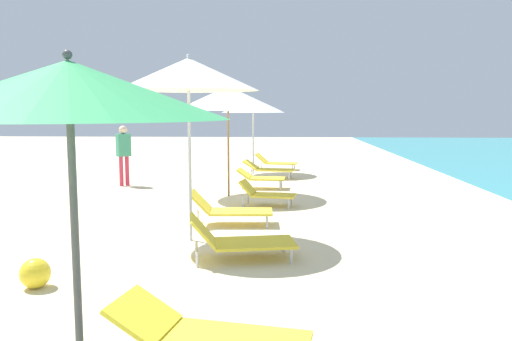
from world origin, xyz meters
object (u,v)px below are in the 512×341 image
object	(u,v)px
umbrella_second	(69,91)
lounger_second_shoreside	(207,334)
lounger_third_shoreside	(229,209)
umbrella_fourth	(228,98)
lounger_third_inland	(239,240)
lounger_farthest_inland	(268,169)
person_walking_near	(124,149)
umbrella_third	(188,74)
lounger_fourth_shoreside	(260,177)
umbrella_farthest	(253,106)
beach_ball	(35,273)
lounger_farthest_shoreside	(275,162)
lounger_fourth_inland	(266,193)

from	to	relation	value
umbrella_second	lounger_second_shoreside	world-z (taller)	umbrella_second
lounger_third_shoreside	umbrella_fourth	xyz separation A→B (m)	(-0.32, 3.13, 2.07)
lounger_third_shoreside	lounger_third_inland	size ratio (longest dim) A/B	0.97
lounger_farthest_inland	lounger_third_inland	bearing A→B (deg)	-83.34
umbrella_second	person_walking_near	size ratio (longest dim) A/B	1.48
umbrella_third	umbrella_second	bearing A→B (deg)	-88.28
umbrella_third	lounger_third_shoreside	distance (m)	2.66
lounger_second_shoreside	umbrella_fourth	world-z (taller)	umbrella_fourth
umbrella_second	lounger_fourth_shoreside	world-z (taller)	umbrella_second
lounger_second_shoreside	lounger_farthest_inland	world-z (taller)	lounger_farthest_inland
umbrella_third	umbrella_farthest	xyz separation A→B (m)	(0.54, 8.68, -0.43)
person_walking_near	beach_ball	distance (m)	8.30
lounger_second_shoreside	lounger_third_shoreside	xyz separation A→B (m)	(-0.34, 5.17, 0.03)
lounger_fourth_shoreside	lounger_third_shoreside	bearing A→B (deg)	-91.47
lounger_farthest_shoreside	lounger_farthest_inland	distance (m)	2.34
lounger_second_shoreside	lounger_fourth_inland	size ratio (longest dim) A/B	1.36
lounger_third_inland	lounger_farthest_inland	size ratio (longest dim) A/B	0.98
lounger_fourth_shoreside	person_walking_near	bearing A→B (deg)	178.77
umbrella_fourth	umbrella_farthest	world-z (taller)	umbrella_fourth
lounger_farthest_inland	lounger_fourth_inland	bearing A→B (deg)	-81.18
lounger_third_shoreside	lounger_farthest_shoreside	world-z (taller)	lounger_third_shoreside
lounger_third_shoreside	umbrella_farthest	world-z (taller)	umbrella_farthest
lounger_fourth_inland	umbrella_farthest	world-z (taller)	umbrella_farthest
umbrella_fourth	lounger_third_shoreside	bearing A→B (deg)	-84.13
lounger_second_shoreside	umbrella_third	world-z (taller)	umbrella_third
lounger_second_shoreside	beach_ball	bearing A→B (deg)	154.07
lounger_second_shoreside	lounger_farthest_inland	size ratio (longest dim) A/B	1.08
person_walking_near	lounger_third_shoreside	bearing A→B (deg)	-2.88
umbrella_third	lounger_third_inland	size ratio (longest dim) A/B	1.89
umbrella_second	beach_ball	distance (m)	3.71
lounger_second_shoreside	beach_ball	distance (m)	2.88
umbrella_third	person_walking_near	bearing A→B (deg)	116.21
lounger_third_inland	lounger_farthest_shoreside	bearing A→B (deg)	77.65
lounger_fourth_shoreside	lounger_farthest_inland	distance (m)	2.06
lounger_third_inland	person_walking_near	size ratio (longest dim) A/B	0.94
lounger_fourth_inland	umbrella_third	bearing A→B (deg)	-100.98
lounger_second_shoreside	lounger_fourth_shoreside	world-z (taller)	lounger_fourth_shoreside
beach_ball	lounger_second_shoreside	bearing A→B (deg)	-36.90
beach_ball	lounger_farthest_shoreside	bearing A→B (deg)	77.47
lounger_farthest_shoreside	lounger_farthest_inland	xyz separation A→B (m)	(-0.20, -2.33, 0.03)
lounger_second_shoreside	umbrella_fourth	xyz separation A→B (m)	(-0.67, 8.30, 2.10)
lounger_farthest_shoreside	beach_ball	size ratio (longest dim) A/B	4.18
umbrella_second	umbrella_farthest	world-z (taller)	umbrella_farthest
umbrella_third	lounger_fourth_shoreside	bearing A→B (deg)	80.65
lounger_second_shoreside	lounger_third_inland	size ratio (longest dim) A/B	1.10
umbrella_second	lounger_fourth_shoreside	distance (m)	10.65
lounger_second_shoreside	lounger_fourth_shoreside	distance (m)	9.53
umbrella_second	lounger_third_shoreside	distance (m)	6.40
lounger_second_shoreside	lounger_third_shoreside	size ratio (longest dim) A/B	1.13
umbrella_farthest	umbrella_second	bearing A→B (deg)	-91.66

